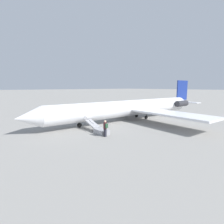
% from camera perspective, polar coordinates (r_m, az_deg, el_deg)
% --- Properties ---
extents(ground_plane, '(600.00, 600.00, 0.00)m').
position_cam_1_polar(ground_plane, '(27.59, 5.67, -2.60)').
color(ground_plane, gray).
extents(airplane_main, '(32.32, 24.79, 6.39)m').
position_cam_1_polar(airplane_main, '(27.92, 7.15, 1.47)').
color(airplane_main, white).
rests_on(airplane_main, ground).
extents(boarding_stairs, '(1.25, 4.07, 1.63)m').
position_cam_1_polar(boarding_stairs, '(19.89, -4.14, -5.79)').
color(boarding_stairs, '#99999E').
rests_on(boarding_stairs, ground).
extents(passenger, '(0.36, 0.55, 1.74)m').
position_cam_1_polar(passenger, '(18.22, -2.21, -5.02)').
color(passenger, '#23232D').
rests_on(passenger, ground).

